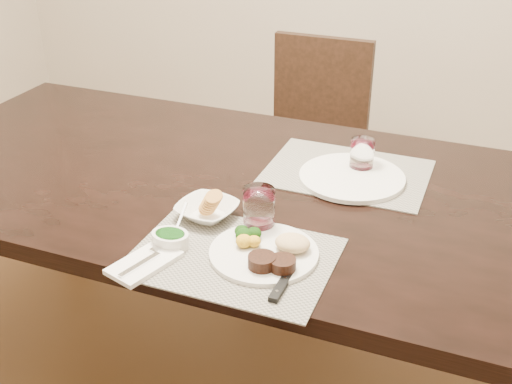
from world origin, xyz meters
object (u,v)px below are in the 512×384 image
at_px(chair_far, 313,135).
at_px(cracker_bowl, 207,210).
at_px(dinner_plate, 268,251).
at_px(wine_glass_near, 259,211).
at_px(far_plate, 352,177).
at_px(steak_knife, 285,280).

bearing_deg(chair_far, cracker_bowl, -86.76).
bearing_deg(dinner_plate, cracker_bowl, 162.37).
xyz_separation_m(wine_glass_near, far_plate, (0.15, 0.34, -0.04)).
bearing_deg(chair_far, steak_knife, -75.68).
xyz_separation_m(dinner_plate, cracker_bowl, (-0.21, 0.11, 0.01)).
bearing_deg(dinner_plate, chair_far, 112.82).
height_order(chair_far, wine_glass_near, chair_far).
bearing_deg(steak_knife, cracker_bowl, 146.39).
height_order(chair_far, cracker_bowl, chair_far).
relative_size(cracker_bowl, far_plate, 0.57).
bearing_deg(far_plate, dinner_plate, -100.45).
bearing_deg(wine_glass_near, steak_knife, -54.31).
height_order(steak_knife, cracker_bowl, cracker_bowl).
relative_size(dinner_plate, wine_glass_near, 2.36).
bearing_deg(cracker_bowl, far_plate, 49.31).
xyz_separation_m(dinner_plate, wine_glass_near, (-0.07, 0.11, 0.03)).
distance_m(chair_far, wine_glass_near, 1.21).
relative_size(chair_far, cracker_bowl, 5.30).
bearing_deg(cracker_bowl, steak_knife, -34.33).
bearing_deg(chair_far, wine_glass_near, -79.84).
height_order(wine_glass_near, far_plate, wine_glass_near).
xyz_separation_m(steak_knife, wine_glass_near, (-0.14, 0.19, 0.04)).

